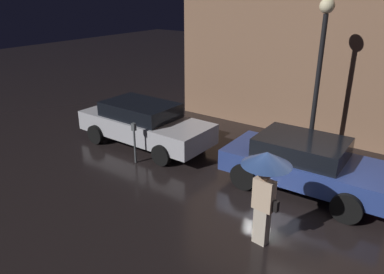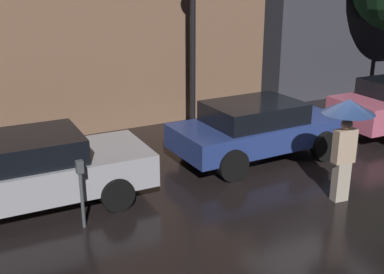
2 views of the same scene
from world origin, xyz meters
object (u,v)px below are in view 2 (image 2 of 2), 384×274
Objects in this scene: pedestrian_with_umbrella at (347,123)px; parking_meter at (81,187)px; parked_car_silver at (24,171)px; street_lamp_near at (193,17)px; parked_car_blue at (257,128)px.

pedestrian_with_umbrella reaches higher than parking_meter.
street_lamp_near is (4.70, 2.31, 2.39)m from parked_car_silver.
parked_car_silver is at bearing -153.85° from street_lamp_near.
parked_car_silver is 1.11× the size of parked_car_blue.
pedestrian_with_umbrella reaches higher than parked_car_blue.
parked_car_silver is at bearing 162.26° from pedestrian_with_umbrella.
parked_car_blue is (5.28, 0.17, -0.01)m from parked_car_silver.
pedestrian_with_umbrella is (5.40, -2.46, 0.81)m from parked_car_silver.
parked_car_silver is at bearing 121.05° from parking_meter.
parked_car_silver is 1.00× the size of street_lamp_near.
parking_meter is at bearing -164.46° from parked_car_blue.
street_lamp_near is at bearing 103.96° from parked_car_blue.
pedestrian_with_umbrella is at bearing -23.70° from parked_car_silver.
parking_meter is at bearing 171.70° from pedestrian_with_umbrella.
pedestrian_with_umbrella is 4.90m from parking_meter.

